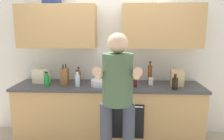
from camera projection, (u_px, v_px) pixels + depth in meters
ground_plane at (109, 139)px, 3.38m from camera, size 12.00×12.00×0.00m
back_wall_unit at (109, 44)px, 3.36m from camera, size 4.00×0.38×2.50m
counter at (108, 113)px, 3.29m from camera, size 2.84×0.67×0.90m
person_standing at (118, 95)px, 2.35m from camera, size 0.49×0.45×1.70m
bottle_wine at (135, 82)px, 3.06m from camera, size 0.05×0.05×0.20m
bottle_vinegar at (150, 74)px, 3.30m from camera, size 0.07×0.07×0.34m
bottle_water at (77, 80)px, 3.11m from camera, size 0.07×0.07×0.24m
bottle_juice at (126, 76)px, 3.16m from camera, size 0.07×0.07×0.33m
bottle_soda at (47, 80)px, 3.13m from camera, size 0.08×0.08×0.21m
bottle_soy at (175, 83)px, 2.95m from camera, size 0.08×0.08×0.22m
bottle_syrup at (79, 76)px, 3.38m from camera, size 0.07×0.07×0.24m
bottle_hotsauce at (108, 76)px, 3.35m from camera, size 0.07×0.07×0.23m
cup_stoneware at (65, 79)px, 3.37m from camera, size 0.07×0.07×0.10m
cup_coffee at (151, 81)px, 3.21m from camera, size 0.08×0.08×0.11m
mixing_bowl at (100, 83)px, 3.14m from camera, size 0.28×0.28×0.09m
knife_block at (65, 77)px, 3.17m from camera, size 0.10×0.14×0.32m
grocery_bag_bread at (177, 78)px, 3.17m from camera, size 0.21×0.24×0.23m
grocery_bag_rice at (41, 76)px, 3.31m from camera, size 0.26×0.22×0.21m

